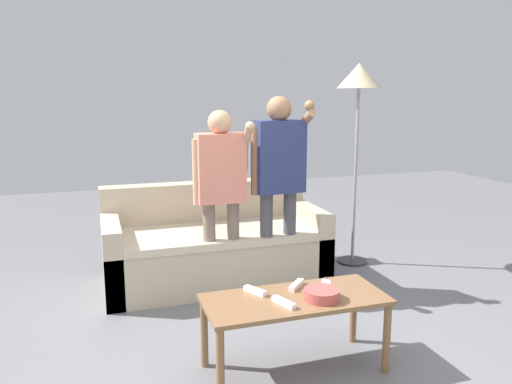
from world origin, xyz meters
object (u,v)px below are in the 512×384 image
Objects in this scene: couch at (214,247)px; player_center at (221,182)px; player_right at (279,171)px; game_remote_wand_near at (296,285)px; game_remote_wand_spare at (284,302)px; game_remote_wand_far at (255,291)px; coffee_table at (295,307)px; snack_bowl at (322,294)px; game_remote_nunchuk at (327,283)px; floor_lamp at (359,88)px.

couch is 0.74m from player_center.
game_remote_wand_near is (-0.27, -1.03, -0.52)m from player_right.
player_right is at bearing 75.35° from game_remote_wand_near.
player_center is 0.47m from player_right.
player_right is at bearing 70.85° from game_remote_wand_spare.
game_remote_wand_spare is (0.10, -0.20, -0.00)m from game_remote_wand_far.
player_center is (-0.13, 1.18, 0.53)m from coffee_table.
game_remote_wand_spare is at bearing -109.15° from player_right.
game_remote_wand_far is (-0.20, 0.12, 0.08)m from coffee_table.
coffee_table is 0.16m from game_remote_wand_near.
player_right is (0.20, 1.23, 0.51)m from snack_bowl.
game_remote_wand_near is at bearing 52.58° from game_remote_wand_spare.
player_center is at bearing 108.71° from game_remote_nunchuk.
player_center is at bearing 178.15° from player_right.
player_center is at bearing -93.75° from couch.
snack_bowl is (0.24, -1.63, 0.19)m from couch.
player_right reaches higher than game_remote_wand_spare.
floor_lamp is at bearing 51.77° from coffee_table.
floor_lamp is at bearing 56.03° from snack_bowl.
game_remote_wand_near is (-0.18, 0.05, -0.01)m from game_remote_nunchuk.
snack_bowl is 0.38m from game_remote_wand_far.
game_remote_nunchuk is at bearing -94.97° from player_right.
game_remote_wand_near is at bearing -83.28° from couch.
game_remote_nunchuk is at bearing 26.12° from game_remote_wand_spare.
floor_lamp is at bearing 0.60° from couch.
game_remote_wand_spare is (-0.43, -1.24, -0.52)m from player_right.
game_remote_nunchuk is at bearing -76.86° from couch.
game_remote_wand_far and game_remote_wand_spare have the same top height.
game_remote_wand_far is 0.92× the size of game_remote_wand_spare.
floor_lamp is (1.00, 1.49, 1.16)m from game_remote_nunchuk.
game_remote_wand_spare is (-0.23, -0.01, -0.01)m from snack_bowl.
couch is 1.45m from game_remote_wand_far.
coffee_table is 6.95× the size of game_remote_wand_far.
floor_lamp reaches higher than couch.
coffee_table is 11.79× the size of game_remote_nunchuk.
game_remote_nunchuk is 2.13m from floor_lamp.
game_remote_nunchuk is 1.23m from player_center.
snack_bowl is 0.14× the size of player_center.
game_remote_wand_near and game_remote_wand_far have the same top height.
player_center is (-0.03, -0.38, 0.63)m from couch.
snack_bowl is 2.28× the size of game_remote_nunchuk.
game_remote_wand_far is (-1.44, -1.45, -1.16)m from floor_lamp.
coffee_table is 1.35m from player_right.
game_remote_wand_near is (0.19, -1.04, -0.46)m from player_center.
game_remote_nunchuk is 0.05× the size of floor_lamp.
couch is at bearing 98.21° from snack_bowl.
game_remote_wand_spare reaches higher than coffee_table.
couch reaches higher than game_remote_nunchuk.
game_remote_nunchuk is 0.59× the size of game_remote_wand_far.
player_right is (0.46, -0.01, 0.06)m from player_center.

